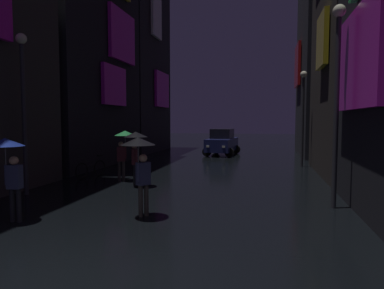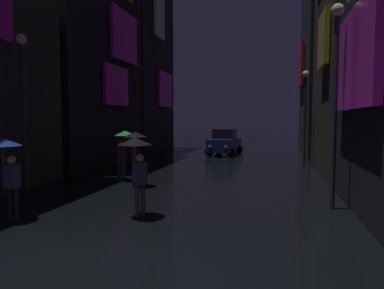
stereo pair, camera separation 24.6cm
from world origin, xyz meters
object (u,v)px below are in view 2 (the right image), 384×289
object	(u,v)px
pedestrian_midstreet_centre_blue	(6,156)
bicycle_parked_at_storefront	(92,168)
streetlamp_right_near	(335,83)
streetlamp_left_near	(23,95)
pedestrian_foreground_left_black	(136,154)
car_distant	(225,142)
pedestrian_foreground_right_black	(135,143)
pedestrian_midstreet_left_green	(124,141)
streetlamp_right_far	(305,107)

from	to	relation	value
pedestrian_midstreet_centre_blue	bicycle_parked_at_storefront	world-z (taller)	pedestrian_midstreet_centre_blue
streetlamp_right_near	streetlamp_left_near	size ratio (longest dim) A/B	1.06
pedestrian_foreground_left_black	streetlamp_left_near	distance (m)	5.44
pedestrian_midstreet_centre_blue	car_distant	distance (m)	18.00
pedestrian_midstreet_centre_blue	pedestrian_foreground_right_black	size ratio (longest dim) A/B	1.00
pedestrian_foreground_left_black	pedestrian_midstreet_left_green	world-z (taller)	same
streetlamp_left_near	car_distant	bearing A→B (deg)	71.68
pedestrian_foreground_right_black	pedestrian_midstreet_centre_blue	bearing A→B (deg)	-105.37
pedestrian_foreground_right_black	car_distant	size ratio (longest dim) A/B	0.50
pedestrian_midstreet_centre_blue	bicycle_parked_at_storefront	bearing A→B (deg)	101.81
pedestrian_midstreet_centre_blue	streetlamp_right_near	bearing A→B (deg)	21.18
streetlamp_right_far	streetlamp_right_near	xyz separation A→B (m)	(0.00, -9.09, 0.32)
pedestrian_foreground_right_black	streetlamp_right_near	world-z (taller)	streetlamp_right_near
pedestrian_midstreet_centre_blue	streetlamp_right_near	distance (m)	9.02
pedestrian_midstreet_centre_blue	pedestrian_foreground_right_black	bearing A→B (deg)	74.63
streetlamp_right_far	streetlamp_left_near	distance (m)	13.72
bicycle_parked_at_storefront	streetlamp_right_near	xyz separation A→B (m)	(9.60, -3.44, 3.22)
streetlamp_left_near	pedestrian_midstreet_centre_blue	bearing A→B (deg)	-58.17
pedestrian_foreground_left_black	streetlamp_left_near	world-z (taller)	streetlamp_left_near
pedestrian_foreground_right_black	streetlamp_left_near	distance (m)	4.19
streetlamp_right_near	streetlamp_left_near	distance (m)	10.01
pedestrian_foreground_left_black	pedestrian_foreground_right_black	size ratio (longest dim) A/B	1.00
pedestrian_midstreet_left_green	streetlamp_left_near	bearing A→B (deg)	-125.41
pedestrian_foreground_left_black	pedestrian_midstreet_left_green	bearing A→B (deg)	117.65
pedestrian_midstreet_left_green	car_distant	distance (m)	12.00
pedestrian_midstreet_left_green	pedestrian_midstreet_centre_blue	size ratio (longest dim) A/B	1.00
streetlamp_right_far	streetlamp_right_near	world-z (taller)	streetlamp_right_near
pedestrian_foreground_right_black	streetlamp_right_near	distance (m)	7.33
pedestrian_midstreet_centre_blue	pedestrian_foreground_right_black	xyz separation A→B (m)	(1.37, 5.00, 0.00)
pedestrian_foreground_left_black	bicycle_parked_at_storefront	distance (m)	7.19
streetlamp_left_near	bicycle_parked_at_storefront	bearing A→B (deg)	83.82
pedestrian_midstreet_centre_blue	pedestrian_foreground_right_black	distance (m)	5.19
bicycle_parked_at_storefront	car_distant	bearing A→B (deg)	67.89
pedestrian_foreground_left_black	pedestrian_midstreet_centre_blue	world-z (taller)	same
streetlamp_left_near	streetlamp_right_far	bearing A→B (deg)	43.20
car_distant	streetlamp_right_far	distance (m)	7.81
streetlamp_left_near	pedestrian_foreground_left_black	bearing A→B (deg)	-20.25
bicycle_parked_at_storefront	pedestrian_foreground_right_black	bearing A→B (deg)	-30.39
pedestrian_midstreet_centre_blue	streetlamp_right_far	distance (m)	14.85
pedestrian_foreground_left_black	pedestrian_midstreet_centre_blue	xyz separation A→B (m)	(-3.04, -1.10, 0.00)
pedestrian_foreground_right_black	streetlamp_right_far	bearing A→B (deg)	46.77
bicycle_parked_at_storefront	pedestrian_midstreet_left_green	bearing A→B (deg)	-17.60
bicycle_parked_at_storefront	streetlamp_right_far	xyz separation A→B (m)	(9.60, 5.65, 2.90)
pedestrian_foreground_left_black	streetlamp_right_far	size ratio (longest dim) A/B	0.41
pedestrian_midstreet_centre_blue	streetlamp_right_far	xyz separation A→B (m)	(8.21, 12.27, 1.62)
streetlamp_right_far	streetlamp_left_near	bearing A→B (deg)	-136.80
pedestrian_foreground_right_black	car_distant	xyz separation A→B (m)	(1.75, 12.71, -0.74)
car_distant	streetlamp_left_near	bearing A→B (deg)	-108.32
car_distant	pedestrian_foreground_right_black	bearing A→B (deg)	-97.82
pedestrian_foreground_left_black	pedestrian_midstreet_left_green	distance (m)	5.57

